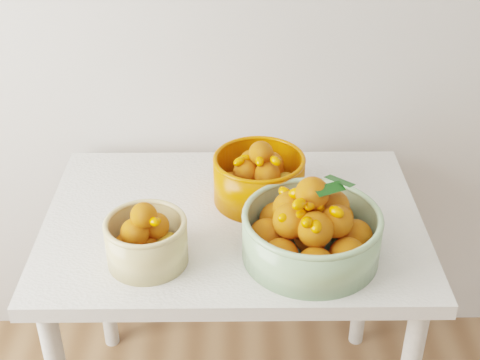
# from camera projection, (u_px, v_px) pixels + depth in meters

# --- Properties ---
(table) EXTENTS (1.00, 0.70, 0.75)m
(table) POSITION_uv_depth(u_px,v_px,m) (233.00, 246.00, 1.82)
(table) COLOR silver
(table) RESTS_ON ground
(bowl_cream) EXTENTS (0.21, 0.21, 0.17)m
(bowl_cream) POSITION_uv_depth(u_px,v_px,m) (147.00, 239.00, 1.58)
(bowl_cream) COLOR tan
(bowl_cream) RESTS_ON table
(bowl_green) EXTENTS (0.39, 0.39, 0.22)m
(bowl_green) POSITION_uv_depth(u_px,v_px,m) (311.00, 230.00, 1.60)
(bowl_green) COLOR #85A97A
(bowl_green) RESTS_ON table
(bowl_orange) EXTENTS (0.29, 0.29, 0.18)m
(bowl_orange) POSITION_uv_depth(u_px,v_px,m) (259.00, 177.00, 1.81)
(bowl_orange) COLOR #C64D02
(bowl_orange) RESTS_ON table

